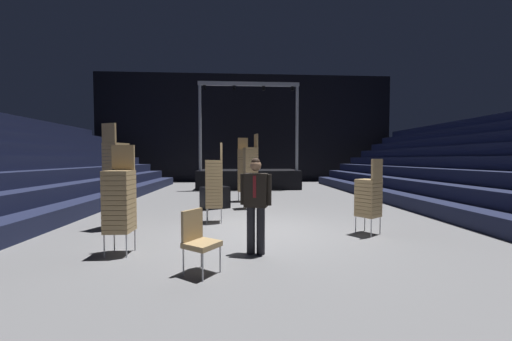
{
  "coord_description": "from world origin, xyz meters",
  "views": [
    {
      "loc": [
        -0.56,
        -6.73,
        1.71
      ],
      "look_at": [
        -0.1,
        0.88,
        1.4
      ],
      "focal_mm": 20.21,
      "sensor_mm": 36.0,
      "label": 1
    }
  ],
  "objects_px": {
    "chair_stack_mid_centre": "(251,171)",
    "stage_riser": "(248,177)",
    "loose_chair_near_man": "(198,238)",
    "chair_stack_mid_right": "(116,176)",
    "man_with_tie": "(256,200)",
    "equipment_road_case": "(215,198)",
    "chair_stack_front_right": "(243,170)",
    "chair_stack_front_left": "(120,199)",
    "chair_stack_rear_left": "(214,183)",
    "chair_stack_mid_left": "(369,196)"
  },
  "relations": [
    {
      "from": "stage_riser",
      "to": "man_with_tie",
      "type": "height_order",
      "value": "stage_riser"
    },
    {
      "from": "man_with_tie",
      "to": "equipment_road_case",
      "type": "distance_m",
      "value": 5.02
    },
    {
      "from": "chair_stack_mid_right",
      "to": "loose_chair_near_man",
      "type": "bearing_deg",
      "value": -27.48
    },
    {
      "from": "stage_riser",
      "to": "loose_chair_near_man",
      "type": "bearing_deg",
      "value": -95.21
    },
    {
      "from": "chair_stack_front_left",
      "to": "chair_stack_front_right",
      "type": "xyz_separation_m",
      "value": [
        2.31,
        6.3,
        0.29
      ]
    },
    {
      "from": "man_with_tie",
      "to": "chair_stack_front_left",
      "type": "height_order",
      "value": "chair_stack_front_left"
    },
    {
      "from": "stage_riser",
      "to": "man_with_tie",
      "type": "distance_m",
      "value": 11.96
    },
    {
      "from": "chair_stack_front_left",
      "to": "chair_stack_mid_right",
      "type": "bearing_deg",
      "value": -64.61
    },
    {
      "from": "chair_stack_front_right",
      "to": "chair_stack_rear_left",
      "type": "xyz_separation_m",
      "value": [
        -0.83,
        -3.79,
        -0.21
      ]
    },
    {
      "from": "man_with_tie",
      "to": "chair_stack_rear_left",
      "type": "xyz_separation_m",
      "value": [
        -0.96,
        2.66,
        0.09
      ]
    },
    {
      "from": "man_with_tie",
      "to": "chair_stack_mid_right",
      "type": "xyz_separation_m",
      "value": [
        -3.33,
        2.17,
        0.3
      ]
    },
    {
      "from": "stage_riser",
      "to": "equipment_road_case",
      "type": "xyz_separation_m",
      "value": [
        -1.38,
        -7.09,
        -0.25
      ]
    },
    {
      "from": "loose_chair_near_man",
      "to": "equipment_road_case",
      "type": "bearing_deg",
      "value": -141.9
    },
    {
      "from": "chair_stack_mid_right",
      "to": "chair_stack_mid_centre",
      "type": "distance_m",
      "value": 4.31
    },
    {
      "from": "chair_stack_front_right",
      "to": "chair_stack_front_left",
      "type": "bearing_deg",
      "value": 68.28
    },
    {
      "from": "stage_riser",
      "to": "chair_stack_front_left",
      "type": "relative_size",
      "value": 2.98
    },
    {
      "from": "stage_riser",
      "to": "chair_stack_front_left",
      "type": "distance_m",
      "value": 12.11
    },
    {
      "from": "stage_riser",
      "to": "loose_chair_near_man",
      "type": "xyz_separation_m",
      "value": [
        -1.16,
        -12.76,
        -0.09
      ]
    },
    {
      "from": "loose_chair_near_man",
      "to": "chair_stack_mid_right",
      "type": "bearing_deg",
      "value": -105.07
    },
    {
      "from": "chair_stack_front_right",
      "to": "chair_stack_mid_centre",
      "type": "distance_m",
      "value": 1.68
    },
    {
      "from": "chair_stack_front_right",
      "to": "loose_chair_near_man",
      "type": "bearing_deg",
      "value": 82.25
    },
    {
      "from": "man_with_tie",
      "to": "chair_stack_mid_left",
      "type": "xyz_separation_m",
      "value": [
        2.63,
        1.21,
        -0.12
      ]
    },
    {
      "from": "chair_stack_mid_centre",
      "to": "loose_chair_near_man",
      "type": "bearing_deg",
      "value": 159.39
    },
    {
      "from": "chair_stack_mid_right",
      "to": "stage_riser",
      "type": "bearing_deg",
      "value": 93.37
    },
    {
      "from": "chair_stack_mid_centre",
      "to": "loose_chair_near_man",
      "type": "relative_size",
      "value": 2.71
    },
    {
      "from": "chair_stack_front_left",
      "to": "chair_stack_mid_centre",
      "type": "bearing_deg",
      "value": -117.14
    },
    {
      "from": "chair_stack_mid_left",
      "to": "chair_stack_rear_left",
      "type": "distance_m",
      "value": 3.88
    },
    {
      "from": "chair_stack_front_right",
      "to": "chair_stack_mid_centre",
      "type": "relative_size",
      "value": 1.0
    },
    {
      "from": "chair_stack_front_right",
      "to": "chair_stack_mid_left",
      "type": "distance_m",
      "value": 5.94
    },
    {
      "from": "chair_stack_mid_left",
      "to": "chair_stack_rear_left",
      "type": "bearing_deg",
      "value": 122.85
    },
    {
      "from": "man_with_tie",
      "to": "chair_stack_front_right",
      "type": "distance_m",
      "value": 6.45
    },
    {
      "from": "chair_stack_mid_right",
      "to": "chair_stack_mid_centre",
      "type": "xyz_separation_m",
      "value": [
        3.43,
        2.61,
        0.0
      ]
    },
    {
      "from": "chair_stack_front_left",
      "to": "chair_stack_mid_left",
      "type": "height_order",
      "value": "chair_stack_front_left"
    },
    {
      "from": "chair_stack_mid_right",
      "to": "chair_stack_front_left",
      "type": "bearing_deg",
      "value": -42.73
    },
    {
      "from": "chair_stack_mid_centre",
      "to": "equipment_road_case",
      "type": "bearing_deg",
      "value": 76.16
    },
    {
      "from": "chair_stack_mid_left",
      "to": "chair_stack_mid_centre",
      "type": "relative_size",
      "value": 0.67
    },
    {
      "from": "stage_riser",
      "to": "equipment_road_case",
      "type": "height_order",
      "value": "stage_riser"
    },
    {
      "from": "stage_riser",
      "to": "chair_stack_mid_right",
      "type": "height_order",
      "value": "stage_riser"
    },
    {
      "from": "stage_riser",
      "to": "chair_stack_rear_left",
      "type": "relative_size",
      "value": 2.74
    },
    {
      "from": "chair_stack_rear_left",
      "to": "chair_stack_front_right",
      "type": "bearing_deg",
      "value": -14.83
    },
    {
      "from": "chair_stack_mid_right",
      "to": "chair_stack_mid_centre",
      "type": "relative_size",
      "value": 1.0
    },
    {
      "from": "chair_stack_mid_centre",
      "to": "stage_riser",
      "type": "bearing_deg",
      "value": -11.48
    },
    {
      "from": "chair_stack_mid_left",
      "to": "stage_riser",
      "type": "bearing_deg",
      "value": 67.35
    },
    {
      "from": "chair_stack_front_right",
      "to": "chair_stack_rear_left",
      "type": "bearing_deg",
      "value": 76.05
    },
    {
      "from": "chair_stack_front_left",
      "to": "chair_stack_rear_left",
      "type": "bearing_deg",
      "value": -118.86
    },
    {
      "from": "chair_stack_front_right",
      "to": "loose_chair_near_man",
      "type": "relative_size",
      "value": 2.71
    },
    {
      "from": "chair_stack_mid_right",
      "to": "chair_stack_front_right",
      "type": "bearing_deg",
      "value": 76.68
    },
    {
      "from": "stage_riser",
      "to": "chair_stack_mid_centre",
      "type": "bearing_deg",
      "value": -91.18
    },
    {
      "from": "stage_riser",
      "to": "chair_stack_rear_left",
      "type": "height_order",
      "value": "stage_riser"
    },
    {
      "from": "chair_stack_rear_left",
      "to": "equipment_road_case",
      "type": "distance_m",
      "value": 2.31
    }
  ]
}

